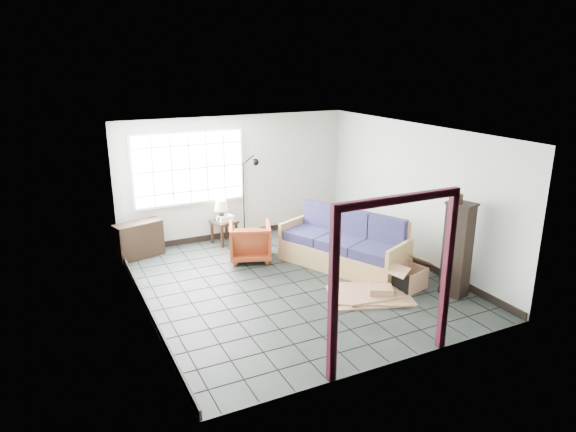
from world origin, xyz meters
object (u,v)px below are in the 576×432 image
armchair (250,240)px  side_table (224,225)px  tall_shelf (457,249)px  futon_sofa (345,247)px

armchair → side_table: (-0.16, 1.05, 0.01)m
tall_shelf → side_table: bearing=107.4°
tall_shelf → armchair: bearing=114.1°
side_table → armchair: bearing=-81.6°
futon_sofa → armchair: 1.82m
futon_sofa → armchair: (-1.45, 1.10, 0.02)m
futon_sofa → tall_shelf: tall_shelf is taller
armchair → tall_shelf: tall_shelf is taller
futon_sofa → tall_shelf: 2.09m
futon_sofa → side_table: bearing=102.3°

